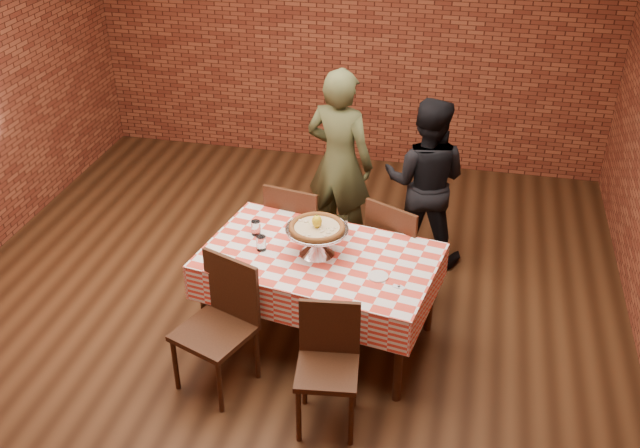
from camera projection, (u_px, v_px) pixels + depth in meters
The scene contains 19 objects.
ground at pixel (276, 317), 5.85m from camera, with size 6.00×6.00×0.00m, color black.
back_wall at pixel (349, 31), 7.62m from camera, with size 5.50×5.50×0.00m, color maroon.
table at pixel (320, 298), 5.44m from camera, with size 1.64×0.98×0.75m, color #391F0F.
tablecloth at pixel (320, 271), 5.32m from camera, with size 1.67×1.02×0.28m, color #E64330, non-canonical shape.
pizza_stand at pixel (317, 241), 5.22m from camera, with size 0.46×0.46×0.20m, color silver, non-canonical shape.
pizza at pixel (317, 228), 5.16m from camera, with size 0.40×0.40×0.03m, color beige.
lemon at pixel (317, 221), 5.13m from camera, with size 0.07×0.07×0.09m, color yellow.
water_glass_left at pixel (261, 243), 5.28m from camera, with size 0.07×0.07×0.11m, color white.
water_glass_right at pixel (256, 228), 5.46m from camera, with size 0.07×0.07×0.11m, color white.
side_plate at pixel (378, 276), 5.01m from camera, with size 0.14×0.14×0.01m, color white.
sweetener_packet_a at pixel (396, 286), 4.91m from camera, with size 0.05×0.04×0.01m, color white.
sweetener_packet_b at pixel (402, 288), 4.90m from camera, with size 0.05×0.04×0.01m, color white.
condiment_caddy at pixel (340, 226), 5.44m from camera, with size 0.10×0.08×0.15m, color silver.
chair_near_left at pixel (214, 330), 4.97m from camera, with size 0.46×0.46×0.94m, color #391F0F, non-canonical shape.
chair_near_right at pixel (327, 373), 4.66m from camera, with size 0.39×0.39×0.87m, color #391F0F, non-canonical shape.
chair_far_left at pixel (302, 229), 6.10m from camera, with size 0.46×0.46×0.94m, color #391F0F, non-canonical shape.
chair_far_right at pixel (403, 248), 5.86m from camera, with size 0.45×0.45×0.94m, color #391F0F, non-canonical shape.
diner_olive at pixel (339, 162), 6.33m from camera, with size 0.62×0.40×1.69m, color #464B2A.
diner_black at pixel (425, 182), 6.23m from camera, with size 0.73×0.57×1.50m, color black.
Camera 1 is at (1.35, -4.45, 3.64)m, focal length 41.19 mm.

